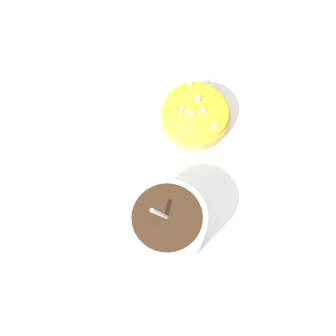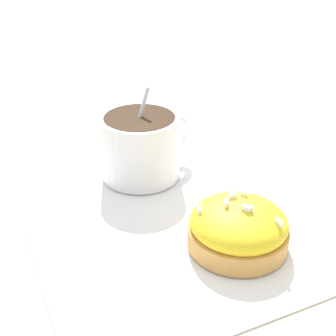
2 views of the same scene
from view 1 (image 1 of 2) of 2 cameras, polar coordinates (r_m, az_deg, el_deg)
ground_plane at (r=0.56m, az=1.78°, el=-0.89°), size 3.00×3.00×0.00m
paper_napkin at (r=0.56m, az=1.78°, el=-0.84°), size 0.33×0.32×0.00m
coffee_cup at (r=0.50m, az=-0.27°, el=-6.91°), size 0.08×0.11×0.09m
frosted_pastry at (r=0.57m, az=3.34°, el=6.65°), size 0.08×0.08×0.04m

